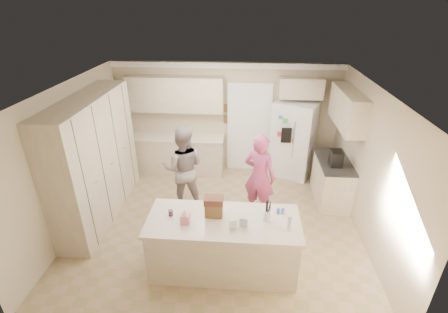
# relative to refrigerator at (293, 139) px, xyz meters

# --- Properties ---
(floor) EXTENTS (5.20, 4.60, 0.02)m
(floor) POSITION_rel_refrigerator_xyz_m (-1.59, -2.06, -0.91)
(floor) COLOR tan
(floor) RESTS_ON ground
(ceiling) EXTENTS (5.20, 4.60, 0.02)m
(ceiling) POSITION_rel_refrigerator_xyz_m (-1.59, -2.06, 1.71)
(ceiling) COLOR white
(ceiling) RESTS_ON wall_back
(wall_back) EXTENTS (5.20, 0.02, 2.60)m
(wall_back) POSITION_rel_refrigerator_xyz_m (-1.59, 0.25, 0.40)
(wall_back) COLOR beige
(wall_back) RESTS_ON ground
(wall_front) EXTENTS (5.20, 0.02, 2.60)m
(wall_front) POSITION_rel_refrigerator_xyz_m (-1.59, -4.37, 0.40)
(wall_front) COLOR beige
(wall_front) RESTS_ON ground
(wall_left) EXTENTS (0.02, 4.60, 2.60)m
(wall_left) POSITION_rel_refrigerator_xyz_m (-4.20, -2.06, 0.40)
(wall_left) COLOR beige
(wall_left) RESTS_ON ground
(wall_right) EXTENTS (0.02, 4.60, 2.60)m
(wall_right) POSITION_rel_refrigerator_xyz_m (1.02, -2.06, 0.40)
(wall_right) COLOR beige
(wall_right) RESTS_ON ground
(crown_back) EXTENTS (5.20, 0.08, 0.12)m
(crown_back) POSITION_rel_refrigerator_xyz_m (-1.59, 0.20, 1.63)
(crown_back) COLOR white
(crown_back) RESTS_ON wall_back
(pantry_bank) EXTENTS (0.60, 2.60, 2.35)m
(pantry_bank) POSITION_rel_refrigerator_xyz_m (-3.89, -1.86, 0.28)
(pantry_bank) COLOR beige
(pantry_bank) RESTS_ON floor
(back_base_cab) EXTENTS (2.20, 0.60, 0.88)m
(back_base_cab) POSITION_rel_refrigerator_xyz_m (-2.74, -0.06, -0.46)
(back_base_cab) COLOR beige
(back_base_cab) RESTS_ON floor
(back_countertop) EXTENTS (2.24, 0.63, 0.04)m
(back_countertop) POSITION_rel_refrigerator_xyz_m (-2.74, -0.07, 0.00)
(back_countertop) COLOR beige
(back_countertop) RESTS_ON back_base_cab
(back_upper_cab) EXTENTS (2.20, 0.35, 0.80)m
(back_upper_cab) POSITION_rel_refrigerator_xyz_m (-2.74, 0.07, 1.00)
(back_upper_cab) COLOR beige
(back_upper_cab) RESTS_ON wall_back
(doorway_opening) EXTENTS (0.90, 0.06, 2.10)m
(doorway_opening) POSITION_rel_refrigerator_xyz_m (-1.04, 0.22, 0.15)
(doorway_opening) COLOR black
(doorway_opening) RESTS_ON floor
(doorway_casing) EXTENTS (1.02, 0.03, 2.22)m
(doorway_casing) POSITION_rel_refrigerator_xyz_m (-1.04, 0.19, 0.15)
(doorway_casing) COLOR white
(doorway_casing) RESTS_ON floor
(wall_frame_upper) EXTENTS (0.15, 0.02, 0.20)m
(wall_frame_upper) POSITION_rel_refrigerator_xyz_m (-1.57, 0.21, 0.65)
(wall_frame_upper) COLOR brown
(wall_frame_upper) RESTS_ON wall_back
(wall_frame_lower) EXTENTS (0.15, 0.02, 0.20)m
(wall_frame_lower) POSITION_rel_refrigerator_xyz_m (-1.57, 0.21, 0.38)
(wall_frame_lower) COLOR brown
(wall_frame_lower) RESTS_ON wall_back
(refrigerator) EXTENTS (1.11, 1.01, 1.80)m
(refrigerator) POSITION_rel_refrigerator_xyz_m (0.00, 0.00, 0.00)
(refrigerator) COLOR white
(refrigerator) RESTS_ON floor
(fridge_seam) EXTENTS (0.02, 0.02, 1.78)m
(fridge_seam) POSITION_rel_refrigerator_xyz_m (0.00, -0.35, 0.00)
(fridge_seam) COLOR gray
(fridge_seam) RESTS_ON refrigerator
(fridge_dispenser) EXTENTS (0.22, 0.03, 0.35)m
(fridge_dispenser) POSITION_rel_refrigerator_xyz_m (-0.22, -0.37, 0.25)
(fridge_dispenser) COLOR black
(fridge_dispenser) RESTS_ON refrigerator
(fridge_handle_l) EXTENTS (0.02, 0.02, 0.85)m
(fridge_handle_l) POSITION_rel_refrigerator_xyz_m (-0.05, -0.37, 0.15)
(fridge_handle_l) COLOR silver
(fridge_handle_l) RESTS_ON refrigerator
(fridge_handle_r) EXTENTS (0.02, 0.02, 0.85)m
(fridge_handle_r) POSITION_rel_refrigerator_xyz_m (0.05, -0.37, 0.15)
(fridge_handle_r) COLOR silver
(fridge_handle_r) RESTS_ON refrigerator
(over_fridge_cab) EXTENTS (0.95, 0.35, 0.45)m
(over_fridge_cab) POSITION_rel_refrigerator_xyz_m (0.06, 0.07, 1.20)
(over_fridge_cab) COLOR beige
(over_fridge_cab) RESTS_ON wall_back
(right_base_cab) EXTENTS (0.60, 1.20, 0.88)m
(right_base_cab) POSITION_rel_refrigerator_xyz_m (0.71, -1.06, -0.46)
(right_base_cab) COLOR beige
(right_base_cab) RESTS_ON floor
(right_countertop) EXTENTS (0.63, 1.24, 0.04)m
(right_countertop) POSITION_rel_refrigerator_xyz_m (0.70, -1.06, 0.00)
(right_countertop) COLOR #2D2B28
(right_countertop) RESTS_ON right_base_cab
(right_upper_cab) EXTENTS (0.35, 1.50, 0.70)m
(right_upper_cab) POSITION_rel_refrigerator_xyz_m (0.84, -0.86, 1.05)
(right_upper_cab) COLOR beige
(right_upper_cab) RESTS_ON wall_right
(coffee_maker) EXTENTS (0.22, 0.28, 0.30)m
(coffee_maker) POSITION_rel_refrigerator_xyz_m (0.66, -1.26, 0.17)
(coffee_maker) COLOR black
(coffee_maker) RESTS_ON right_countertop
(island_base) EXTENTS (2.20, 0.90, 0.88)m
(island_base) POSITION_rel_refrigerator_xyz_m (-1.39, -3.16, -0.46)
(island_base) COLOR beige
(island_base) RESTS_ON floor
(island_top) EXTENTS (2.28, 0.96, 0.05)m
(island_top) POSITION_rel_refrigerator_xyz_m (-1.39, -3.16, 0.00)
(island_top) COLOR beige
(island_top) RESTS_ON island_base
(utensil_crock) EXTENTS (0.13, 0.13, 0.15)m
(utensil_crock) POSITION_rel_refrigerator_xyz_m (-0.74, -3.11, 0.10)
(utensil_crock) COLOR white
(utensil_crock) RESTS_ON island_top
(tissue_box) EXTENTS (0.13, 0.13, 0.14)m
(tissue_box) POSITION_rel_refrigerator_xyz_m (-1.94, -3.26, 0.10)
(tissue_box) COLOR #DF7986
(tissue_box) RESTS_ON island_top
(tissue_plume) EXTENTS (0.08, 0.08, 0.08)m
(tissue_plume) POSITION_rel_refrigerator_xyz_m (-1.94, -3.26, 0.20)
(tissue_plume) COLOR white
(tissue_plume) RESTS_ON tissue_box
(dollhouse_body) EXTENTS (0.26, 0.18, 0.22)m
(dollhouse_body) POSITION_rel_refrigerator_xyz_m (-1.54, -3.06, 0.14)
(dollhouse_body) COLOR brown
(dollhouse_body) RESTS_ON island_top
(dollhouse_roof) EXTENTS (0.28, 0.20, 0.10)m
(dollhouse_roof) POSITION_rel_refrigerator_xyz_m (-1.54, -3.06, 0.30)
(dollhouse_roof) COLOR #592D1E
(dollhouse_roof) RESTS_ON dollhouse_body
(jam_jar) EXTENTS (0.07, 0.07, 0.09)m
(jam_jar) POSITION_rel_refrigerator_xyz_m (-2.19, -3.11, 0.07)
(jam_jar) COLOR #59263F
(jam_jar) RESTS_ON island_top
(greeting_card_a) EXTENTS (0.12, 0.06, 0.16)m
(greeting_card_a) POSITION_rel_refrigerator_xyz_m (-1.24, -3.36, 0.11)
(greeting_card_a) COLOR white
(greeting_card_a) RESTS_ON island_top
(greeting_card_b) EXTENTS (0.12, 0.05, 0.16)m
(greeting_card_b) POSITION_rel_refrigerator_xyz_m (-1.09, -3.31, 0.11)
(greeting_card_b) COLOR silver
(greeting_card_b) RESTS_ON island_top
(water_bottle) EXTENTS (0.07, 0.07, 0.24)m
(water_bottle) POSITION_rel_refrigerator_xyz_m (-0.44, -3.31, 0.14)
(water_bottle) COLOR silver
(water_bottle) RESTS_ON island_top
(shaker_salt) EXTENTS (0.05, 0.05, 0.09)m
(shaker_salt) POSITION_rel_refrigerator_xyz_m (-0.57, -2.94, 0.07)
(shaker_salt) COLOR #3B5EAC
(shaker_salt) RESTS_ON island_top
(shaker_pepper) EXTENTS (0.05, 0.05, 0.09)m
(shaker_pepper) POSITION_rel_refrigerator_xyz_m (-0.50, -2.94, 0.07)
(shaker_pepper) COLOR #3B5EAC
(shaker_pepper) RESTS_ON island_top
(teen_boy) EXTENTS (0.88, 0.71, 1.72)m
(teen_boy) POSITION_rel_refrigerator_xyz_m (-2.31, -1.50, -0.04)
(teen_boy) COLOR gray
(teen_boy) RESTS_ON floor
(teen_girl) EXTENTS (0.73, 0.62, 1.69)m
(teen_girl) POSITION_rel_refrigerator_xyz_m (-0.82, -1.69, -0.05)
(teen_girl) COLOR #C05060
(teen_girl) RESTS_ON floor
(fridge_magnets) EXTENTS (0.76, 0.02, 1.44)m
(fridge_magnets) POSITION_rel_refrigerator_xyz_m (0.00, -0.36, 0.00)
(fridge_magnets) COLOR tan
(fridge_magnets) RESTS_ON refrigerator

